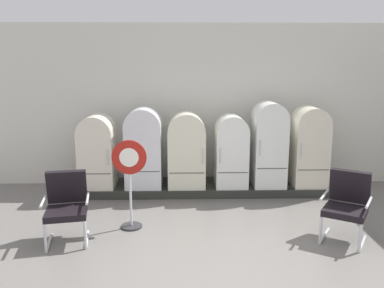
% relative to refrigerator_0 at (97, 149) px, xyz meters
% --- Properties ---
extents(ground, '(12.00, 10.00, 0.05)m').
position_rel_refrigerator_0_xyz_m(ground, '(1.99, -2.92, -0.89)').
color(ground, slate).
extents(back_wall, '(11.76, 0.12, 3.21)m').
position_rel_refrigerator_0_xyz_m(back_wall, '(1.99, 0.74, 0.75)').
color(back_wall, silver).
rests_on(back_wall, ground).
extents(display_plinth, '(5.31, 0.95, 0.15)m').
position_rel_refrigerator_0_xyz_m(display_plinth, '(1.99, 0.10, -0.79)').
color(display_plinth, '#2A2D27').
rests_on(display_plinth, ground).
extents(refrigerator_0, '(0.64, 0.69, 1.36)m').
position_rel_refrigerator_0_xyz_m(refrigerator_0, '(0.00, 0.00, 0.00)').
color(refrigerator_0, silver).
rests_on(refrigerator_0, display_plinth).
extents(refrigerator_1, '(0.67, 0.68, 1.49)m').
position_rel_refrigerator_0_xyz_m(refrigerator_1, '(0.87, -0.01, 0.07)').
color(refrigerator_1, silver).
rests_on(refrigerator_1, display_plinth).
extents(refrigerator_2, '(0.69, 0.69, 1.40)m').
position_rel_refrigerator_0_xyz_m(refrigerator_2, '(1.67, -0.00, 0.02)').
color(refrigerator_2, silver).
rests_on(refrigerator_2, display_plinth).
extents(refrigerator_3, '(0.59, 0.69, 1.35)m').
position_rel_refrigerator_0_xyz_m(refrigerator_3, '(2.51, -0.00, 0.00)').
color(refrigerator_3, white).
rests_on(refrigerator_3, display_plinth).
extents(refrigerator_4, '(0.59, 0.72, 1.59)m').
position_rel_refrigerator_0_xyz_m(refrigerator_4, '(3.22, 0.01, 0.13)').
color(refrigerator_4, white).
rests_on(refrigerator_4, display_plinth).
extents(refrigerator_5, '(0.62, 0.65, 1.50)m').
position_rel_refrigerator_0_xyz_m(refrigerator_5, '(3.98, -0.02, 0.08)').
color(refrigerator_5, silver).
rests_on(refrigerator_5, display_plinth).
extents(armchair_left, '(0.69, 0.72, 0.98)m').
position_rel_refrigerator_0_xyz_m(armchair_left, '(-0.02, -2.02, -0.33)').
color(armchair_left, silver).
rests_on(armchair_left, ground).
extents(armchair_right, '(0.80, 0.83, 0.98)m').
position_rel_refrigerator_0_xyz_m(armchair_right, '(3.89, -2.07, -0.33)').
color(armchair_right, silver).
rests_on(armchair_right, ground).
extents(sign_stand, '(0.51, 0.32, 1.36)m').
position_rel_refrigerator_0_xyz_m(sign_stand, '(0.81, -1.63, -0.17)').
color(sign_stand, '#2D2D30').
rests_on(sign_stand, ground).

